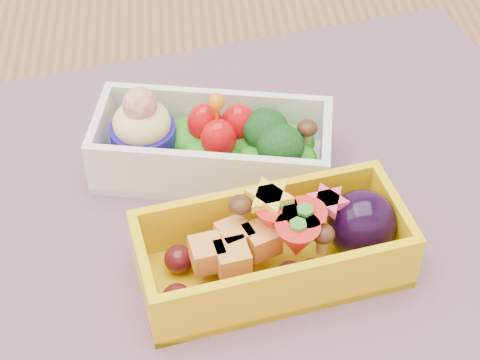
{
  "coord_description": "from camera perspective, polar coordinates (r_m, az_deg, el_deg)",
  "views": [
    {
      "loc": [
        0.01,
        -0.4,
        1.19
      ],
      "look_at": [
        0.04,
        0.0,
        0.79
      ],
      "focal_mm": 58.4,
      "sensor_mm": 36.0,
      "label": 1
    }
  ],
  "objects": [
    {
      "name": "placemat",
      "position": [
        0.59,
        -0.68,
        -3.04
      ],
      "size": [
        0.65,
        0.55,
        0.0
      ],
      "primitive_type": "cube",
      "rotation": [
        0.0,
        0.0,
        0.2
      ],
      "color": "#855C6A",
      "rests_on": "table"
    },
    {
      "name": "table",
      "position": [
        0.67,
        -3.87,
        -8.73
      ],
      "size": [
        1.2,
        0.8,
        0.75
      ],
      "color": "brown",
      "rests_on": "ground"
    },
    {
      "name": "bento_white",
      "position": [
        0.61,
        -2.14,
        2.64
      ],
      "size": [
        0.2,
        0.11,
        0.08
      ],
      "rotation": [
        0.0,
        0.0,
        -0.19
      ],
      "color": "white",
      "rests_on": "placemat"
    },
    {
      "name": "bento_yellow",
      "position": [
        0.54,
        2.83,
        -4.87
      ],
      "size": [
        0.2,
        0.11,
        0.06
      ],
      "rotation": [
        0.0,
        0.0,
        0.19
      ],
      "color": "yellow",
      "rests_on": "placemat"
    }
  ]
}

